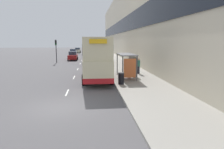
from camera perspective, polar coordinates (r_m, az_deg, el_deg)
The scene contains 23 objects.
ground_plane at distance 12.63m, azimuth -14.52°, elevation -9.12°, with size 220.00×220.00×0.00m, color #5B595B.
pavement at distance 50.70m, azimuth -0.82°, elevation 5.19°, with size 5.00×93.00×0.14m.
terrace_facade at distance 51.23m, azimuth 3.75°, elevation 14.19°, with size 3.10×93.00×16.19m.
lane_mark_0 at distance 16.00m, azimuth -12.69°, elevation -5.04°, with size 0.12×2.00×0.01m.
lane_mark_1 at distance 22.41m, azimuth -10.79°, elevation -0.79°, with size 0.12×2.00×0.01m.
lane_mark_2 at distance 28.90m, azimuth -9.75°, elevation 1.56°, with size 0.12×2.00×0.01m.
lane_mark_3 at distance 35.43m, azimuth -9.08°, elevation 3.04°, with size 0.12×2.00×0.01m.
lane_mark_4 at distance 41.98m, azimuth -8.63°, elevation 4.07°, with size 0.12×2.00×0.01m.
lane_mark_5 at distance 48.54m, azimuth -8.29°, elevation 4.81°, with size 0.12×2.00×0.01m.
lane_mark_6 at distance 55.10m, azimuth -8.04°, elevation 5.38°, with size 0.12×2.00×0.01m.
lane_mark_7 at distance 61.68m, azimuth -7.84°, elevation 5.83°, with size 0.12×2.00×0.01m.
lane_mark_8 at distance 68.25m, azimuth -7.67°, elevation 6.19°, with size 0.12×2.00×0.01m.
bus_shelter at distance 20.82m, azimuth 4.74°, elevation 3.76°, with size 1.60×4.20×2.48m.
double_decker_bus_near at distance 21.07m, azimuth -4.46°, elevation 4.95°, with size 2.85×10.15×4.30m.
double_decker_bus_ahead at distance 34.63m, azimuth -5.10°, elevation 6.76°, with size 2.85×10.63×4.30m.
car_0 at distance 54.86m, azimuth -5.37°, elevation 6.30°, with size 2.01×3.95×1.73m.
car_1 at distance 68.11m, azimuth -9.80°, elevation 6.84°, with size 1.91×4.50×1.71m.
car_2 at distance 57.86m, azimuth -11.06°, elevation 6.32°, with size 1.95×4.35×1.67m.
car_3 at distance 42.47m, azimuth -11.12°, elevation 5.26°, with size 1.95×4.28×1.82m.
pedestrian_at_shelter at distance 21.68m, azimuth 6.57°, elevation 1.76°, with size 0.35×0.35×1.77m.
pedestrian_1 at distance 23.77m, azimuth 7.59°, elevation 2.48°, with size 0.36×0.36×1.82m.
litter_bin at distance 17.87m, azimuth 2.61°, elevation -1.10°, with size 0.55×0.55×1.05m.
traffic_light_far_kerb at distance 38.03m, azimuth -15.71°, elevation 7.56°, with size 0.30×0.32×4.21m.
Camera 1 is at (1.89, -11.83, 3.99)m, focal length 32.00 mm.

